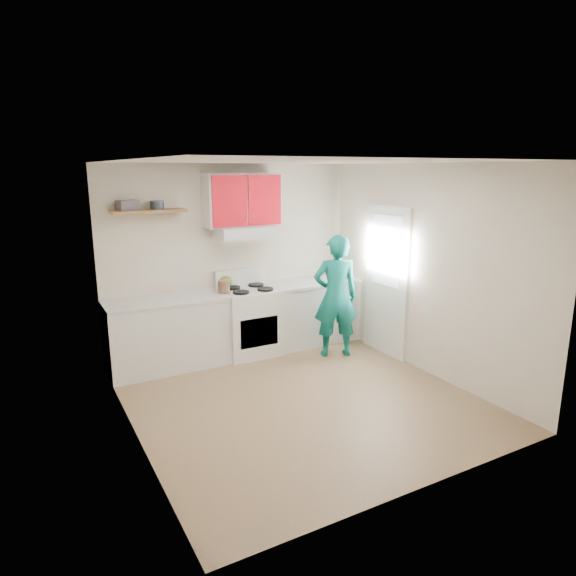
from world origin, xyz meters
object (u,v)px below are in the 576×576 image
stove (249,322)px  kettle (225,281)px  tin (157,205)px  person (336,296)px  crock (224,288)px

stove → kettle: kettle is taller
tin → kettle: bearing=3.8°
person → crock: bearing=-2.9°
person → tin: bearing=-0.2°
kettle → crock: size_ratio=1.12×
person → stove: bearing=-10.7°
stove → person: 1.25m
stove → crock: size_ratio=4.94×
kettle → person: (1.25, -0.89, -0.17)m
tin → crock: (0.76, -0.22, -1.10)m
stove → kettle: 0.65m
tin → person: (2.14, -0.83, -1.25)m
crock → person: person is taller
tin → crock: size_ratio=0.92×
kettle → crock: (-0.13, -0.28, -0.02)m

